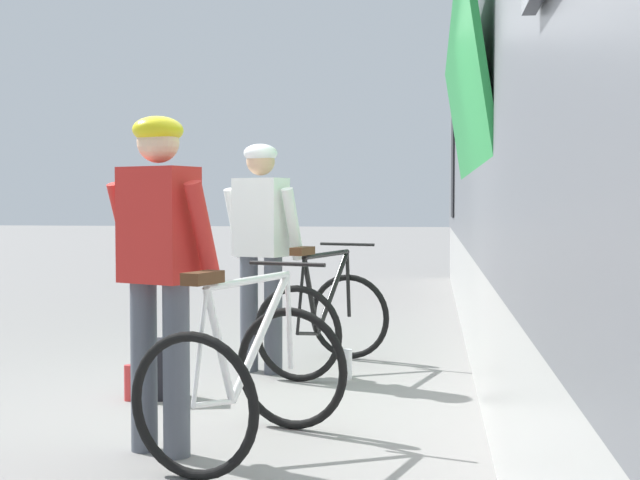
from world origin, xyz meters
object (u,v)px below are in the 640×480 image
Objects in this scene: cyclist_far_in_red at (159,253)px; bicycle_far_white at (246,377)px; water_bottle_by_the_backpack at (129,383)px; water_bottle_near_the_bikes at (347,364)px; backpack_on_platform at (166,369)px; bicycle_near_black at (325,319)px; cyclist_near_in_white at (261,236)px.

cyclist_far_in_red reaches higher than bicycle_far_white.
cyclist_far_in_red is at bearing -62.90° from water_bottle_by_the_backpack.
water_bottle_by_the_backpack is at bearing -147.00° from water_bottle_near_the_bikes.
bicycle_far_white reaches higher than backpack_on_platform.
cyclist_far_in_red is at bearing -103.65° from bicycle_near_black.
bicycle_far_white is at bearing 9.52° from cyclist_far_in_red.
bicycle_far_white is 3.09× the size of backpack_on_platform.
cyclist_near_in_white reaches higher than water_bottle_near_the_bikes.
bicycle_far_white is at bearing -99.92° from water_bottle_near_the_bikes.
backpack_on_platform is 1.40m from water_bottle_near_the_bikes.
bicycle_far_white reaches higher than water_bottle_by_the_backpack.
bicycle_far_white reaches higher than water_bottle_near_the_bikes.
cyclist_far_in_red is at bearing -92.69° from cyclist_near_in_white.
cyclist_near_in_white is 2.19m from cyclist_far_in_red.
backpack_on_platform is at bearing 20.43° from water_bottle_by_the_backpack.
cyclist_near_in_white is 1.00× the size of cyclist_far_in_red.
water_bottle_near_the_bikes is (0.78, 2.02, -0.94)m from cyclist_far_in_red.
bicycle_near_black is at bearing 37.95° from backpack_on_platform.
bicycle_near_black and bicycle_far_white have the same top height.
cyclist_near_in_white is 1.18m from water_bottle_near_the_bikes.
cyclist_near_in_white and cyclist_far_in_red have the same top height.
water_bottle_near_the_bikes is at bearing 33.00° from water_bottle_by_the_backpack.
cyclist_far_in_red is 1.44× the size of bicycle_near_black.
cyclist_far_in_red reaches higher than bicycle_near_black.
bicycle_far_white is at bearing -93.29° from bicycle_near_black.
bicycle_near_black is at bearing 121.42° from water_bottle_near_the_bikes.
cyclist_far_in_red is 2.52m from bicycle_near_black.
backpack_on_platform is at bearing 124.89° from bicycle_far_white.
bicycle_near_black reaches higher than water_bottle_near_the_bikes.
cyclist_near_in_white is at bearing 51.70° from backpack_on_platform.
bicycle_near_black is at bearing 86.71° from bicycle_far_white.
bicycle_near_black is at bearing 76.35° from cyclist_far_in_red.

